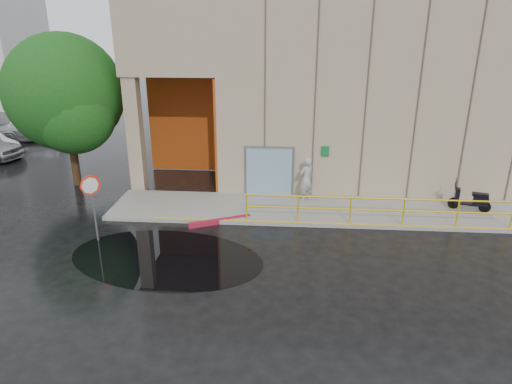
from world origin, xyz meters
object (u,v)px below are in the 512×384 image
Objects in this scene: person at (306,179)px; scooter at (471,194)px; car_c at (36,129)px; tree_near at (67,98)px; red_curb at (220,221)px; stop_sign at (92,193)px.

person is 6.41m from scooter.
car_c is 10.88m from tree_near.
car_c is (-13.50, 11.86, 0.63)m from red_curb.
car_c is (-9.50, 13.59, -1.04)m from stop_sign.
car_c is (-23.12, 10.22, -0.12)m from scooter.
red_curb is (-9.62, -1.63, -0.75)m from scooter.
person is 4.06m from red_curb.
stop_sign is (-7.25, -3.97, 0.69)m from person.
tree_near is at bearing 152.47° from red_curb.
tree_near is (6.40, -8.16, 3.31)m from car_c.
tree_near reaches higher than stop_sign.
person is 10.86m from tree_near.
person reaches higher than red_curb.
person is 19.32m from car_c.
person is 0.37× the size of car_c.
car_c is at bearing -69.37° from person.
stop_sign reaches higher than scooter.
tree_near is (-7.10, 3.70, 3.94)m from red_curb.
red_curb is at bearing 1.23° from stop_sign.
stop_sign is 4.67m from red_curb.
stop_sign is at bearing -60.30° from tree_near.
scooter is 9.79m from red_curb.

